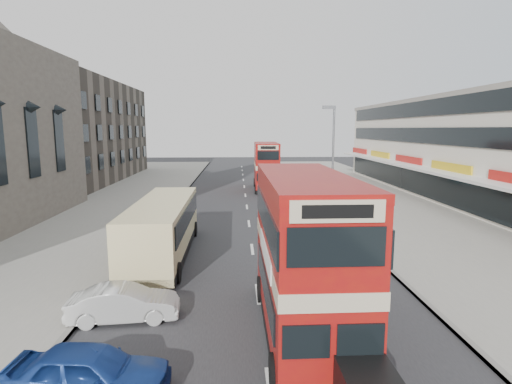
% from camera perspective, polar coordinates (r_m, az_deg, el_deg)
% --- Properties ---
extents(ground, '(160.00, 160.00, 0.00)m').
position_cam_1_polar(ground, '(14.65, 0.68, -17.08)').
color(ground, '#28282B').
rests_on(ground, ground).
extents(road_surface, '(12.00, 90.00, 0.01)m').
position_cam_1_polar(road_surface, '(33.77, -1.29, -2.09)').
color(road_surface, '#28282B').
rests_on(road_surface, ground).
extents(pavement_right, '(12.00, 90.00, 0.15)m').
position_cam_1_polar(pavement_right, '(36.09, 18.14, -1.71)').
color(pavement_right, gray).
rests_on(pavement_right, ground).
extents(pavement_left, '(12.00, 90.00, 0.15)m').
position_cam_1_polar(pavement_left, '(35.57, -21.01, -2.01)').
color(pavement_left, gray).
rests_on(pavement_left, ground).
extents(kerb_left, '(0.20, 90.00, 0.16)m').
position_cam_1_polar(kerb_left, '(34.17, -11.57, -2.02)').
color(kerb_left, gray).
rests_on(kerb_left, ground).
extents(kerb_right, '(0.20, 90.00, 0.16)m').
position_cam_1_polar(kerb_right, '(34.45, 8.92, -1.86)').
color(kerb_right, gray).
rests_on(kerb_right, ground).
extents(brick_terrace, '(14.00, 28.00, 12.00)m').
position_cam_1_polar(brick_terrace, '(55.38, -25.42, 7.57)').
color(brick_terrace, '#66594C').
rests_on(brick_terrace, ground).
extents(commercial_row, '(9.90, 46.20, 9.30)m').
position_cam_1_polar(commercial_row, '(40.84, 27.98, 5.41)').
color(commercial_row, silver).
rests_on(commercial_row, ground).
extents(street_lamp, '(1.00, 0.20, 8.12)m').
position_cam_1_polar(street_lamp, '(32.04, 10.57, 5.79)').
color(street_lamp, slate).
rests_on(street_lamp, ground).
extents(bus_main, '(2.50, 8.87, 4.88)m').
position_cam_1_polar(bus_main, '(12.75, 6.80, -8.71)').
color(bus_main, black).
rests_on(bus_main, ground).
extents(bus_second, '(2.56, 8.74, 4.79)m').
position_cam_1_polar(bus_second, '(42.94, 1.45, 3.64)').
color(bus_second, black).
rests_on(bus_second, ground).
extents(coach, '(2.63, 9.90, 2.62)m').
position_cam_1_polar(coach, '(21.13, -12.86, -4.68)').
color(coach, black).
rests_on(coach, ground).
extents(car_left_near, '(3.93, 1.81, 1.30)m').
position_cam_1_polar(car_left_near, '(11.37, -22.17, -22.23)').
color(car_left_near, navy).
rests_on(car_left_near, ground).
extents(car_left_front, '(3.73, 1.61, 1.19)m').
position_cam_1_polar(car_left_front, '(14.89, -17.92, -14.55)').
color(car_left_front, silver).
rests_on(car_left_front, ground).
extents(car_right_a, '(4.09, 1.78, 1.17)m').
position_cam_1_polar(car_right_a, '(31.54, 7.58, -1.88)').
color(car_right_a, '#9C170F').
rests_on(car_right_a, ground).
extents(car_right_b, '(4.89, 2.58, 1.31)m').
position_cam_1_polar(car_right_b, '(37.02, 6.47, -0.16)').
color(car_right_b, '#B94512').
rests_on(car_right_b, ground).
extents(car_right_c, '(4.41, 2.26, 1.44)m').
position_cam_1_polar(car_right_c, '(46.67, 5.14, 1.80)').
color(car_right_c, '#60A6C0').
rests_on(car_right_c, ground).
extents(pedestrian_near, '(0.77, 0.76, 1.75)m').
position_cam_1_polar(pedestrian_near, '(28.64, 15.07, -2.30)').
color(pedestrian_near, gray).
rests_on(pedestrian_near, pavement_right).
extents(pedestrian_far, '(1.11, 0.77, 1.76)m').
position_cam_1_polar(pedestrian_far, '(44.32, 9.24, 1.75)').
color(pedestrian_far, gray).
rests_on(pedestrian_far, pavement_right).
extents(cyclist, '(0.66, 1.77, 2.13)m').
position_cam_1_polar(cyclist, '(31.71, 7.22, -1.56)').
color(cyclist, gray).
rests_on(cyclist, ground).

